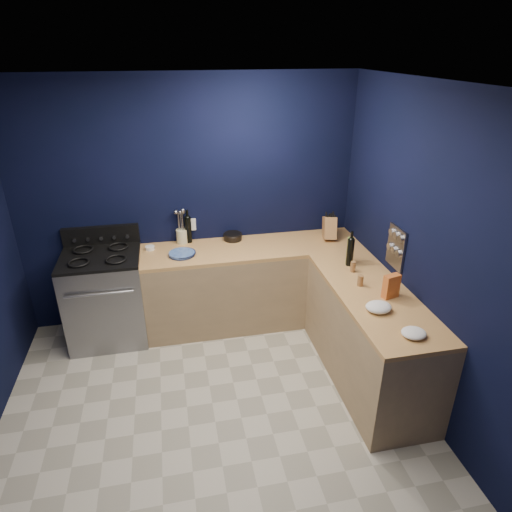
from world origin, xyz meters
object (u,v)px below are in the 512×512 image
object	(u,v)px
gas_range	(107,299)
utensil_crock	(182,236)
plate_stack	(182,254)
knife_block	(329,228)
crouton_bag	(391,286)

from	to	relation	value
gas_range	utensil_crock	size ratio (longest dim) A/B	6.19
gas_range	utensil_crock	bearing A→B (deg)	18.26
gas_range	plate_stack	xyz separation A→B (m)	(0.79, -0.05, 0.46)
knife_block	utensil_crock	bearing A→B (deg)	-174.49
gas_range	knife_block	world-z (taller)	knife_block
plate_stack	crouton_bag	bearing A→B (deg)	-35.12
knife_block	crouton_bag	world-z (taller)	knife_block
plate_stack	utensil_crock	world-z (taller)	utensil_crock
gas_range	crouton_bag	size ratio (longest dim) A/B	4.47
plate_stack	knife_block	bearing A→B (deg)	4.33
gas_range	utensil_crock	distance (m)	1.00
utensil_crock	gas_range	bearing A→B (deg)	-161.74
gas_range	utensil_crock	xyz separation A→B (m)	(0.82, 0.27, 0.51)
gas_range	knife_block	bearing A→B (deg)	1.74
crouton_bag	knife_block	bearing A→B (deg)	77.66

